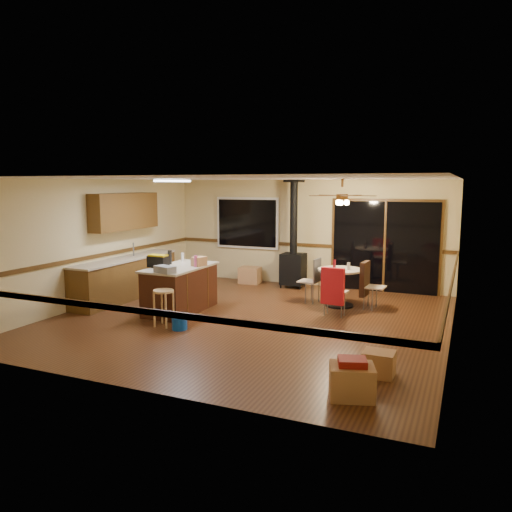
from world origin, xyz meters
The scene contains 35 objects.
floor centered at (0.00, 0.00, 0.00)m, with size 7.00×7.00×0.00m, color #4A2814.
ceiling centered at (0.00, 0.00, 2.60)m, with size 7.00×7.00×0.00m, color silver.
wall_back centered at (0.00, 3.50, 1.30)m, with size 7.00×7.00×0.00m, color #D0BE84.
wall_front centered at (0.00, -3.50, 1.30)m, with size 7.00×7.00×0.00m, color #D0BE84.
wall_left centered at (-3.50, 0.00, 1.30)m, with size 7.00×7.00×0.00m, color #D0BE84.
wall_right centered at (3.50, 0.00, 1.30)m, with size 7.00×7.00×0.00m, color #D0BE84.
chair_rail centered at (0.00, 0.00, 1.00)m, with size 7.00×7.00×0.08m, color #4A2F12, non-canonical shape.
window centered at (-1.60, 3.45, 1.50)m, with size 1.72×0.10×1.32m, color black.
sliding_door centered at (1.90, 3.45, 1.05)m, with size 2.52×0.10×2.10m, color black.
lower_cabinets centered at (-3.20, 0.50, 0.43)m, with size 0.60×3.00×0.86m, color brown.
countertop centered at (-3.20, 0.50, 0.88)m, with size 0.64×3.04×0.04m, color #BBAC91.
upper_cabinets centered at (-3.33, 0.70, 1.90)m, with size 0.35×2.00×0.80m, color brown.
kitchen_island centered at (-1.50, 0.00, 0.45)m, with size 0.88×1.68×0.90m.
wood_stove centered at (-0.20, 3.05, 0.73)m, with size 0.55×0.50×2.52m.
ceiling_fan centered at (1.30, 1.63, 2.21)m, with size 0.24×0.24×0.55m.
fluorescent_strip centered at (-1.80, 0.30, 2.56)m, with size 0.10×1.20×0.04m, color white.
toolbox_grey centered at (-1.37, -0.72, 0.96)m, with size 0.40×0.22×0.12m, color slate.
toolbox_black centered at (-1.82, -0.27, 1.01)m, with size 0.39×0.21×0.22m, color black.
toolbox_yellow_lid centered at (-1.82, -0.27, 1.13)m, with size 0.36×0.19×0.03m, color gold.
box_on_island centered at (-1.18, 0.20, 0.99)m, with size 0.20×0.27×0.18m, color #A6754A.
bottle_dark centered at (-1.82, 0.15, 1.04)m, with size 0.08×0.08×0.28m, color black.
bottle_pink centered at (-1.18, 0.07, 1.01)m, with size 0.07×0.07×0.22m, color #D84C8C.
bottle_white centered at (-1.78, 0.57, 0.99)m, with size 0.06×0.06×0.18m, color white.
bar_stool centered at (-1.21, -1.03, 0.33)m, with size 0.36×0.36×0.65m, color tan.
blue_bucket centered at (-0.84, -1.10, 0.11)m, with size 0.27×0.27×0.22m, color #0D47B8.
dining_table centered at (1.30, 1.63, 0.53)m, with size 0.92×0.92×0.78m.
glass_red centered at (1.15, 1.73, 0.86)m, with size 0.06×0.06×0.17m, color #590C14.
glass_cream centered at (1.48, 1.58, 0.86)m, with size 0.06×0.06×0.15m, color beige.
chair_left centered at (0.71, 1.73, 0.59)m, with size 0.44×0.43×0.51m.
chair_near centered at (1.39, 0.75, 0.60)m, with size 0.46×0.49×0.70m.
chair_right centered at (1.82, 1.70, 0.60)m, with size 0.49×0.45×0.70m.
box_under_window centered at (-1.37, 3.10, 0.21)m, with size 0.52×0.41×0.41m, color #A6754A.
box_corner_a centered at (2.51, -2.68, 0.20)m, with size 0.52×0.43×0.39m, color #A6754A.
box_corner_b centered at (2.69, -1.86, 0.16)m, with size 0.40×0.35×0.33m, color #A6754A.
box_small_red centered at (2.51, -2.68, 0.44)m, with size 0.33×0.27×0.09m, color maroon.
Camera 1 is at (3.69, -8.27, 2.51)m, focal length 35.00 mm.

